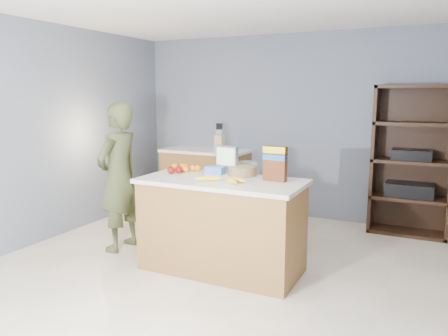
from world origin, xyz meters
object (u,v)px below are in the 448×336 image
at_px(shelving_unit, 411,164).
at_px(tv, 227,158).
at_px(person, 119,177).
at_px(cereal_box, 275,161).
at_px(counter_peninsula, 222,229).

height_order(shelving_unit, tv, shelving_unit).
bearing_deg(person, tv, 103.55).
bearing_deg(shelving_unit, cereal_box, -119.30).
relative_size(counter_peninsula, shelving_unit, 0.87).
height_order(counter_peninsula, cereal_box, cereal_box).
bearing_deg(cereal_box, counter_peninsula, -163.66).
bearing_deg(tv, person, -167.59).
bearing_deg(counter_peninsula, tv, 107.16).
bearing_deg(cereal_box, shelving_unit, 60.70).
bearing_deg(shelving_unit, tv, -133.25).
bearing_deg(cereal_box, tv, 164.21).
xyz_separation_m(person, cereal_box, (1.74, 0.10, 0.28)).
distance_m(person, cereal_box, 1.77).
relative_size(tv, cereal_box, 0.88).
height_order(person, cereal_box, person).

